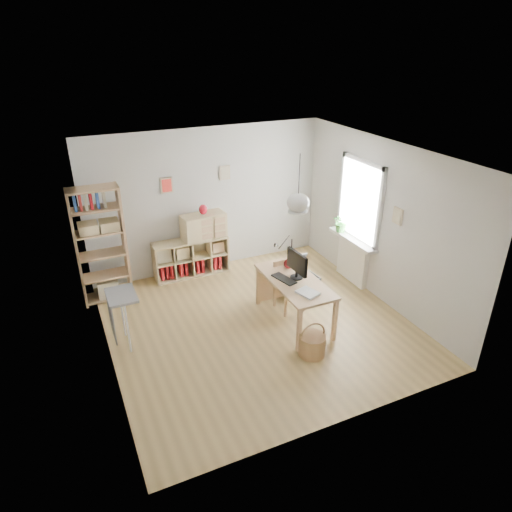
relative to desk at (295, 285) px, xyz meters
name	(u,v)px	position (x,y,z in m)	size (l,w,h in m)	color
ground	(258,324)	(-0.55, 0.15, -0.66)	(4.50, 4.50, 0.00)	tan
room_shell	(298,203)	(0.00, 0.00, 1.34)	(4.50, 4.50, 4.50)	silver
window_unit	(360,201)	(1.68, 0.75, 0.89)	(0.07, 1.16, 1.46)	white
radiator	(353,260)	(1.64, 0.75, -0.26)	(0.10, 0.80, 0.80)	white
windowsill	(352,240)	(1.59, 0.75, 0.17)	(0.22, 1.20, 0.06)	white
desk	(295,285)	(0.00, 0.00, 0.00)	(0.70, 1.50, 0.75)	tan
cube_shelf	(190,260)	(-1.02, 2.23, -0.36)	(1.40, 0.38, 0.72)	beige
tall_bookshelf	(100,241)	(-2.59, 1.95, 0.43)	(0.80, 0.38, 2.00)	tan
side_table	(118,306)	(-2.59, 0.50, 0.01)	(0.40, 0.55, 0.85)	gray
chair	(288,282)	(0.10, 0.40, -0.18)	(0.43, 0.43, 0.84)	gray
wicker_basket	(312,344)	(-0.17, -0.86, -0.48)	(0.39, 0.38, 0.53)	#AF7B4F
storage_chest	(300,280)	(0.58, 0.81, -0.46)	(0.60, 0.67, 0.59)	beige
monitor	(297,264)	(0.06, 0.05, 0.34)	(0.20, 0.50, 0.43)	black
keyboard	(284,279)	(-0.14, 0.08, 0.10)	(0.16, 0.43, 0.02)	black
task_lamp	(283,248)	(0.07, 0.55, 0.38)	(0.39, 0.15, 0.42)	black
yarn_ball	(289,264)	(0.10, 0.39, 0.17)	(0.16, 0.16, 0.16)	#4E0A0E
paper_tray	(308,293)	(-0.03, -0.44, 0.11)	(0.24, 0.30, 0.03)	white
drawer_chest	(204,226)	(-0.72, 2.19, 0.29)	(0.80, 0.37, 0.46)	beige
red_vase	(203,209)	(-0.71, 2.19, 0.62)	(0.15, 0.15, 0.19)	maroon
potted_plant	(341,222)	(1.57, 1.10, 0.38)	(0.32, 0.28, 0.36)	#2B6A27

